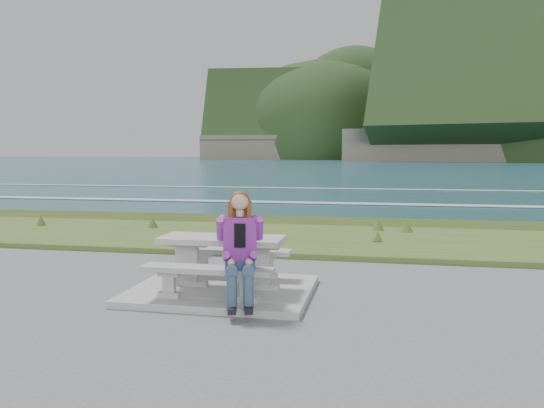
# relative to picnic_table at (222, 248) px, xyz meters

# --- Properties ---
(concrete_slab) EXTENTS (2.60, 2.10, 0.10)m
(concrete_slab) POSITION_rel_picnic_table_xyz_m (-0.00, 0.00, -0.63)
(concrete_slab) COLOR #9D9D98
(concrete_slab) RESTS_ON ground
(picnic_table) EXTENTS (1.80, 0.75, 0.75)m
(picnic_table) POSITION_rel_picnic_table_xyz_m (0.00, 0.00, 0.00)
(picnic_table) COLOR #9D9D98
(picnic_table) RESTS_ON concrete_slab
(bench_landward) EXTENTS (1.80, 0.35, 0.45)m
(bench_landward) POSITION_rel_picnic_table_xyz_m (0.00, -0.70, -0.23)
(bench_landward) COLOR #9D9D98
(bench_landward) RESTS_ON concrete_slab
(bench_seaward) EXTENTS (1.80, 0.35, 0.45)m
(bench_seaward) POSITION_rel_picnic_table_xyz_m (0.00, 0.70, -0.23)
(bench_seaward) COLOR #9D9D98
(bench_seaward) RESTS_ON concrete_slab
(grass_verge) EXTENTS (160.00, 4.50, 0.22)m
(grass_verge) POSITION_rel_picnic_table_xyz_m (-0.00, 5.00, -0.68)
(grass_verge) COLOR #314F1D
(grass_verge) RESTS_ON ground
(shore_drop) EXTENTS (160.00, 0.80, 2.20)m
(shore_drop) POSITION_rel_picnic_table_xyz_m (-0.00, 7.90, -0.68)
(shore_drop) COLOR #675E4D
(shore_drop) RESTS_ON ground
(ocean) EXTENTS (1600.00, 1600.00, 0.09)m
(ocean) POSITION_rel_picnic_table_xyz_m (-0.00, 25.09, -2.42)
(ocean) COLOR #1E4655
(ocean) RESTS_ON ground
(seated_woman) EXTENTS (0.59, 0.82, 1.48)m
(seated_woman) POSITION_rel_picnic_table_xyz_m (0.50, -0.84, -0.04)
(seated_woman) COLOR navy
(seated_woman) RESTS_ON concrete_slab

